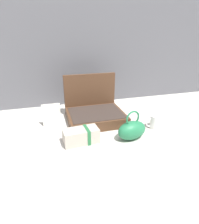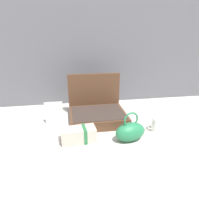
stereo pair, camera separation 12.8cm
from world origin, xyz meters
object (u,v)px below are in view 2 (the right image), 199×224
cream_toiletry_bag (79,135)px  coffee_mug (157,125)px  open_suitcase (97,111)px  info_card_left (54,113)px  teal_pouch_handbag (130,131)px

cream_toiletry_bag → coffee_mug: bearing=5.1°
cream_toiletry_bag → coffee_mug: same height
open_suitcase → cream_toiletry_bag: size_ratio=1.89×
coffee_mug → info_card_left: info_card_left is taller
cream_toiletry_bag → info_card_left: size_ratio=1.32×
info_card_left → open_suitcase: bearing=2.1°
cream_toiletry_bag → info_card_left: bearing=119.1°
info_card_left → coffee_mug: bearing=-19.8°
teal_pouch_handbag → info_card_left: bearing=145.3°
open_suitcase → info_card_left: bearing=-177.1°
open_suitcase → cream_toiletry_bag: open_suitcase is taller
open_suitcase → info_card_left: (-0.32, -0.02, 0.02)m
open_suitcase → teal_pouch_handbag: (0.15, -0.34, -0.00)m
open_suitcase → cream_toiletry_bag: 0.34m
cream_toiletry_bag → coffee_mug: 0.54m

